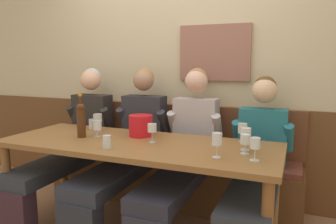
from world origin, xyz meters
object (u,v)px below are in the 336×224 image
object	(u,v)px
person_center_left_seat	(257,162)
wine_glass_right_end	(246,135)
wine_glass_mid_left	(217,140)
wine_glass_near_bucket	(152,129)
wine_bottle_green_tall	(81,119)
wine_glass_left_end	(255,144)
person_left_seat	(184,150)
wine_glass_center_front	(243,129)
wine_glass_center_rear	(98,119)
person_center_right_seat	(72,139)
wine_glass_mid_right	(97,126)
dining_table	(137,152)
wine_glass_by_bottle	(245,140)
water_tumbler_center	(107,142)
water_tumbler_right	(92,124)
ice_bucket	(141,126)
wall_bench	(169,173)
person_right_seat	(127,146)

from	to	relation	value
person_center_left_seat	wine_glass_right_end	distance (m)	0.33
wine_glass_mid_left	wine_glass_near_bucket	world-z (taller)	wine_glass_mid_left
wine_bottle_green_tall	wine_glass_left_end	distance (m)	1.41
person_left_seat	wine_glass_center_front	size ratio (longest dim) A/B	9.08
wine_glass_right_end	wine_glass_left_end	bearing A→B (deg)	-67.86
wine_glass_left_end	wine_glass_center_rear	xyz separation A→B (m)	(-1.44, 0.41, -0.00)
person_center_right_seat	wine_glass_mid_right	xyz separation A→B (m)	(0.46, -0.25, 0.21)
dining_table	wine_glass_by_bottle	xyz separation A→B (m)	(0.82, -0.02, 0.17)
wine_glass_by_bottle	wine_glass_right_end	bearing A→B (deg)	96.98
wine_glass_center_rear	water_tumbler_center	size ratio (longest dim) A/B	1.56
person_center_left_seat	wine_glass_by_bottle	size ratio (longest dim) A/B	9.31
wine_glass_mid_left	water_tumbler_right	bearing A→B (deg)	159.13
ice_bucket	wine_glass_center_rear	xyz separation A→B (m)	(-0.47, 0.06, 0.02)
wall_bench	ice_bucket	xyz separation A→B (m)	(-0.07, -0.46, 0.56)
person_center_right_seat	wine_glass_mid_right	world-z (taller)	person_center_right_seat
dining_table	wine_glass_mid_right	xyz separation A→B (m)	(-0.40, 0.05, 0.17)
person_center_right_seat	wine_glass_mid_left	xyz separation A→B (m)	(1.53, -0.47, 0.24)
wine_glass_by_bottle	wine_bottle_green_tall	bearing A→B (deg)	-179.69
person_center_right_seat	wine_glass_by_bottle	xyz separation A→B (m)	(1.68, -0.32, 0.21)
wine_glass_mid_left	person_left_seat	bearing A→B (deg)	129.00
dining_table	water_tumbler_right	distance (m)	0.73
person_left_seat	wine_glass_mid_right	size ratio (longest dim) A/B	9.63
wine_glass_left_end	water_tumbler_right	distance (m)	1.62
wine_glass_by_bottle	wine_glass_center_front	bearing A→B (deg)	102.02
person_right_seat	wine_glass_near_bucket	size ratio (longest dim) A/B	8.94
wine_glass_near_bucket	wine_glass_center_rear	size ratio (longest dim) A/B	0.97
person_center_left_seat	water_tumbler_center	distance (m)	1.14
ice_bucket	wine_glass_by_bottle	distance (m)	0.92
wine_glass_mid_left	wine_glass_near_bucket	distance (m)	0.59
wine_glass_left_end	wine_glass_by_bottle	distance (m)	0.16
person_left_seat	wine_glass_left_end	bearing A→B (deg)	-36.15
wine_glass_left_end	person_right_seat	bearing A→B (deg)	159.11
wall_bench	wine_glass_left_end	size ratio (longest dim) A/B	16.69
person_left_seat	person_center_left_seat	bearing A→B (deg)	-1.93
person_right_seat	wine_glass_center_rear	bearing A→B (deg)	-173.99
wine_glass_center_front	water_tumbler_right	world-z (taller)	wine_glass_center_front
wine_glass_right_end	wine_glass_by_bottle	xyz separation A→B (m)	(0.01, -0.10, -0.02)
person_left_seat	wine_glass_by_bottle	distance (m)	0.67
wine_glass_center_front	wine_glass_mid_left	size ratio (longest dim) A/B	0.88
dining_table	ice_bucket	distance (m)	0.27
person_center_right_seat	wine_glass_right_end	size ratio (longest dim) A/B	8.20
wine_glass_by_bottle	person_left_seat	bearing A→B (deg)	149.13
person_left_seat	ice_bucket	xyz separation A→B (m)	(-0.35, -0.11, 0.20)
water_tumbler_right	wine_glass_mid_right	bearing A→B (deg)	-48.72
dining_table	wine_glass_mid_left	xyz separation A→B (m)	(0.67, -0.18, 0.20)
wine_glass_right_end	wine_glass_mid_right	distance (m)	1.21
person_center_right_seat	wine_glass_by_bottle	world-z (taller)	person_center_right_seat
wine_bottle_green_tall	wine_glass_center_rear	size ratio (longest dim) A/B	2.40
water_tumbler_right	wine_glass_right_end	bearing A→B (deg)	-9.58
water_tumbler_center	wine_glass_center_front	bearing A→B (deg)	33.46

